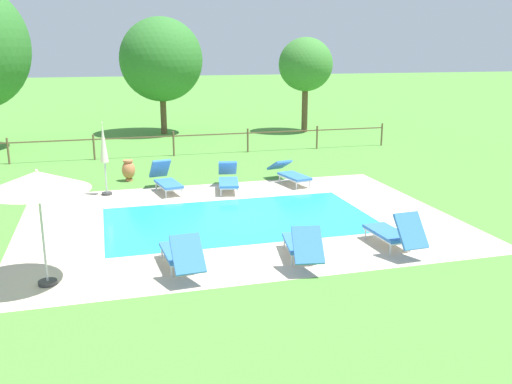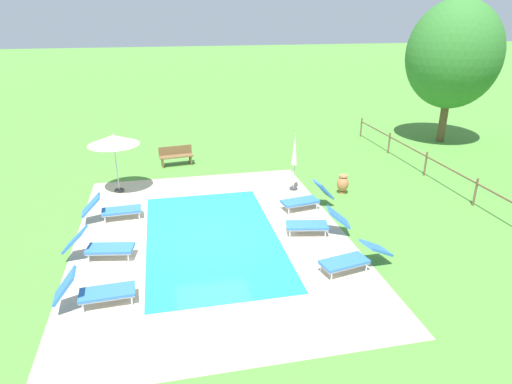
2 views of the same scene
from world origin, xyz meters
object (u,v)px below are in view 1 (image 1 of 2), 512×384
sun_lounger_north_end (181,253)px  sun_lounger_south_mid (302,244)px  sun_lounger_south_near_corner (228,179)px  patio_umbrella_open_foreground (37,182)px  sun_lounger_north_mid (394,233)px  tree_centre (161,60)px  tree_far_west (306,65)px  patio_umbrella_closed_row_mid_west (104,149)px  terracotta_urn_near_fence (128,170)px  sun_lounger_north_near_steps (166,180)px  sun_lounger_north_far (290,173)px

sun_lounger_north_end → sun_lounger_south_mid: bearing=-3.3°
sun_lounger_north_end → sun_lounger_south_near_corner: (2.43, 6.33, -0.01)m
patio_umbrella_open_foreground → sun_lounger_south_mid: bearing=-1.7°
sun_lounger_north_mid → tree_centre: size_ratio=0.31×
sun_lounger_north_end → tree_far_west: bearing=62.4°
sun_lounger_north_mid → sun_lounger_south_mid: (-2.27, -0.13, -0.01)m
sun_lounger_south_mid → patio_umbrella_closed_row_mid_west: 8.01m
terracotta_urn_near_fence → sun_lounger_north_near_steps: bearing=-59.0°
sun_lounger_north_end → tree_centre: tree_centre is taller
sun_lounger_north_near_steps → patio_umbrella_closed_row_mid_west: size_ratio=0.86×
sun_lounger_north_near_steps → patio_umbrella_open_foreground: patio_umbrella_open_foreground is taller
patio_umbrella_open_foreground → tree_far_west: size_ratio=0.46×
sun_lounger_north_near_steps → patio_umbrella_closed_row_mid_west: (-1.85, 0.06, 1.08)m
sun_lounger_north_mid → tree_far_west: size_ratio=0.37×
sun_lounger_north_mid → sun_lounger_north_far: sun_lounger_north_mid is taller
terracotta_urn_near_fence → tree_far_west: size_ratio=0.15×
tree_centre → patio_umbrella_closed_row_mid_west: bearing=-104.4°
sun_lounger_north_mid → terracotta_urn_near_fence: 10.09m
sun_lounger_north_end → sun_lounger_south_mid: size_ratio=0.98×
sun_lounger_north_near_steps → sun_lounger_north_far: sun_lounger_north_near_steps is taller
sun_lounger_south_mid → tree_far_west: bearing=69.5°
sun_lounger_north_end → patio_umbrella_closed_row_mid_west: size_ratio=0.85×
terracotta_urn_near_fence → sun_lounger_south_near_corner: bearing=-35.0°
sun_lounger_north_near_steps → patio_umbrella_closed_row_mid_west: patio_umbrella_closed_row_mid_west is taller
sun_lounger_north_mid → sun_lounger_north_far: 6.67m
sun_lounger_north_end → sun_lounger_north_near_steps: bearing=86.0°
sun_lounger_south_mid → tree_centre: size_ratio=0.33×
tree_far_west → patio_umbrella_closed_row_mid_west: bearing=-134.0°
terracotta_urn_near_fence → sun_lounger_north_mid: bearing=-57.2°
sun_lounger_north_mid → patio_umbrella_closed_row_mid_west: 9.25m
terracotta_urn_near_fence → tree_centre: size_ratio=0.12×
sun_lounger_north_near_steps → tree_far_west: 14.54m
sun_lounger_north_near_steps → sun_lounger_north_mid: (4.38, -6.69, 0.01)m
sun_lounger_north_mid → patio_umbrella_open_foreground: 7.64m
sun_lounger_north_mid → sun_lounger_north_end: sun_lounger_north_mid is taller
sun_lounger_north_near_steps → tree_far_west: (8.81, 11.11, 3.20)m
sun_lounger_north_end → sun_lounger_south_mid: 2.58m
patio_umbrella_closed_row_mid_west → sun_lounger_north_end: bearing=-78.4°
sun_lounger_north_mid → terracotta_urn_near_fence: (-5.46, 8.48, 0.00)m
sun_lounger_south_mid → terracotta_urn_near_fence: sun_lounger_south_mid is taller
sun_lounger_north_near_steps → sun_lounger_north_end: (-0.46, -6.67, -0.00)m
sun_lounger_south_mid → patio_umbrella_open_foreground: bearing=178.3°
sun_lounger_north_far → tree_centre: tree_centre is taller
sun_lounger_north_near_steps → sun_lounger_north_mid: size_ratio=1.05×
sun_lounger_north_end → sun_lounger_south_near_corner: sun_lounger_north_end is taller
patio_umbrella_open_foreground → terracotta_urn_near_fence: (1.99, 8.46, -1.66)m
terracotta_urn_near_fence → tree_far_west: bearing=43.3°
sun_lounger_north_near_steps → sun_lounger_north_far: 4.17m
sun_lounger_north_near_steps → sun_lounger_south_mid: bearing=-72.8°
sun_lounger_north_far → sun_lounger_north_end: sun_lounger_north_end is taller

